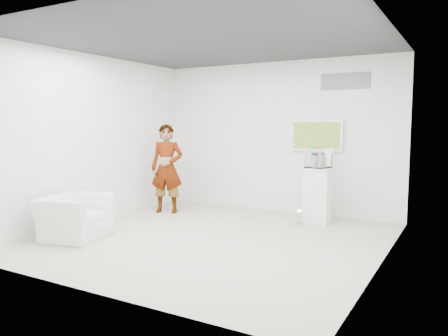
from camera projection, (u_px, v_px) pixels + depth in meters
The scene contains 10 objects.
room at pixel (213, 142), 6.63m from camera, with size 5.01×5.01×3.00m.
tv at pixel (317, 135), 8.32m from camera, with size 1.00×0.08×0.60m, color silver.
logo_decal at pixel (345, 81), 8.01m from camera, with size 0.90×0.02×0.30m, color slate.
person at pixel (167, 169), 8.68m from camera, with size 0.65×0.42×1.77m, color white.
armchair at pixel (74, 217), 6.78m from camera, with size 1.02×0.89×0.66m, color white.
pedestal at pixel (318, 195), 7.86m from camera, with size 0.48×0.48×0.99m, color white.
floor_uplight at pixel (299, 218), 7.61m from camera, with size 0.18×0.18×0.28m, color silver.
vitrine at pixel (318, 158), 7.79m from camera, with size 0.36×0.36×0.36m, color white.
console at pixel (318, 162), 7.80m from camera, with size 0.05×0.16×0.22m, color white.
wii_remote at pixel (181, 133), 8.72m from camera, with size 0.03×0.13×0.03m, color white.
Camera 1 is at (3.42, -5.68, 1.78)m, focal length 35.00 mm.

